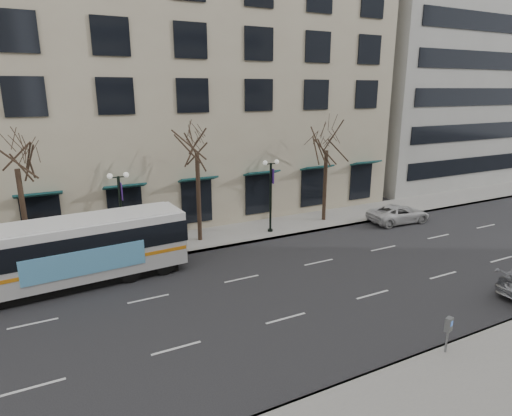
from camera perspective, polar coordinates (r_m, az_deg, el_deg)
ground at (r=21.37m, az=0.77°, el=-11.74°), size 160.00×160.00×0.00m
sidewalk_far at (r=30.86m, az=1.19°, el=-2.82°), size 80.00×4.00×0.15m
building_hotel at (r=38.47m, az=-17.59°, el=18.15°), size 40.00×20.00×24.00m
building_office at (r=56.20m, az=21.73°, el=22.41°), size 25.00×20.00×35.00m
tree_far_left at (r=25.80m, az=-29.52°, el=6.65°), size 3.60×3.60×8.34m
tree_far_mid at (r=27.24m, az=-7.96°, el=9.31°), size 3.60×3.60×8.55m
tree_far_right at (r=31.98m, az=9.46°, el=9.29°), size 3.60×3.60×8.06m
lamp_post_left at (r=26.20m, az=-17.53°, el=-0.36°), size 1.22×0.45×5.21m
lamp_post_right at (r=29.40m, az=1.98°, el=2.06°), size 1.22×0.45×5.21m
city_bus at (r=23.77m, az=-24.68°, el=-5.38°), size 12.91×3.61×3.46m
white_pickup at (r=34.23m, az=18.48°, el=-0.73°), size 5.00×2.58×1.35m
pay_station at (r=18.11m, az=24.27°, el=-14.31°), size 0.35×0.28×1.45m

